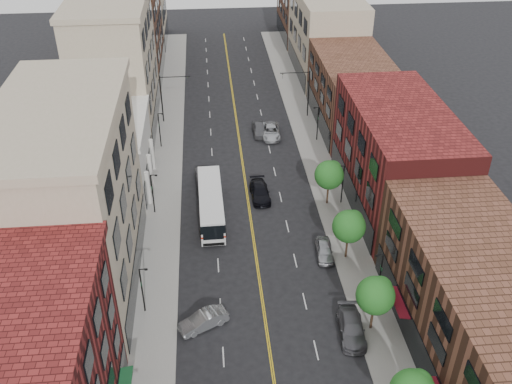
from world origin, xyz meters
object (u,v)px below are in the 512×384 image
object	(u,v)px
car_lane_behind	(203,176)
car_lane_a	(260,192)
car_angle_b	(203,320)
car_parked_mid	(351,328)
city_bus	(211,202)
car_parked_far	(324,250)
car_lane_c	(259,129)
car_lane_b	(271,132)

from	to	relation	value
car_lane_behind	car_lane_a	bearing A→B (deg)	141.70
car_lane_behind	car_angle_b	bearing A→B (deg)	83.14
car_angle_b	car_parked_mid	bearing A→B (deg)	54.51
city_bus	car_parked_mid	bearing A→B (deg)	-59.54
car_parked_far	car_lane_behind	distance (m)	20.21
car_angle_b	car_lane_behind	bearing A→B (deg)	153.13
car_parked_far	car_lane_c	bearing A→B (deg)	103.09
car_lane_c	car_parked_mid	bearing A→B (deg)	-84.64
city_bus	car_angle_b	world-z (taller)	city_bus
car_parked_far	car_lane_behind	world-z (taller)	car_lane_behind
city_bus	car_parked_far	distance (m)	14.34
car_parked_far	car_lane_c	distance (m)	28.46
car_lane_a	car_lane_b	xyz separation A→B (m)	(3.16, 15.75, -0.00)
city_bus	car_lane_b	xyz separation A→B (m)	(9.11, 18.97, -1.03)
car_parked_mid	car_lane_behind	distance (m)	29.75
car_parked_far	car_lane_c	world-z (taller)	car_lane_c
city_bus	car_parked_mid	distance (m)	22.73
car_parked_mid	car_angle_b	bearing A→B (deg)	175.18
car_parked_far	car_lane_a	world-z (taller)	car_lane_a
car_parked_mid	car_parked_far	distance (m)	10.98
car_lane_behind	car_parked_mid	bearing A→B (deg)	109.10
car_lane_behind	car_parked_far	bearing A→B (deg)	121.85
car_parked_mid	car_lane_behind	size ratio (longest dim) A/B	1.15
car_angle_b	car_lane_a	xyz separation A→B (m)	(7.10, 20.49, 0.02)
car_angle_b	car_parked_mid	world-z (taller)	car_parked_mid
car_parked_far	car_lane_behind	bearing A→B (deg)	132.92
car_lane_a	car_parked_far	bearing A→B (deg)	-66.74
car_parked_mid	car_lane_b	distance (m)	38.44
car_parked_mid	car_lane_a	distance (m)	23.35
car_angle_b	car_lane_b	size ratio (longest dim) A/B	0.82
car_lane_behind	car_lane_a	distance (m)	8.07
city_bus	car_lane_a	world-z (taller)	city_bus
car_lane_b	car_parked_far	bearing A→B (deg)	-81.18
car_parked_mid	car_lane_c	xyz separation A→B (m)	(-4.37, 39.14, 0.00)
car_parked_far	car_parked_mid	bearing A→B (deg)	-83.80
car_lane_c	city_bus	bearing A→B (deg)	-111.73
car_parked_mid	car_parked_far	bearing A→B (deg)	95.80
car_angle_b	car_lane_c	size ratio (longest dim) A/B	1.00
car_lane_c	car_parked_far	bearing A→B (deg)	-82.72
city_bus	car_lane_c	bearing A→B (deg)	68.29
car_angle_b	car_lane_c	world-z (taller)	car_lane_c
car_lane_c	car_lane_a	bearing A→B (deg)	-96.30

